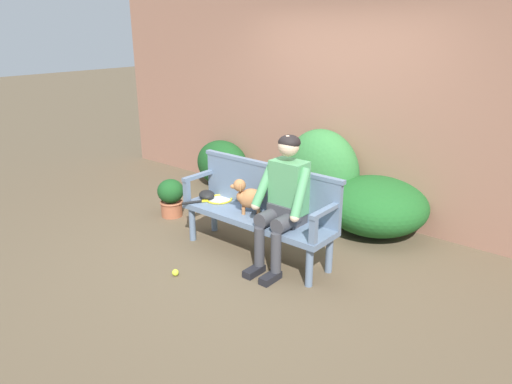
% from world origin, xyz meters
% --- Properties ---
extents(ground_plane, '(40.00, 40.00, 0.00)m').
position_xyz_m(ground_plane, '(0.00, 0.00, 0.00)').
color(ground_plane, brown).
extents(brick_garden_fence, '(8.00, 0.30, 2.70)m').
position_xyz_m(brick_garden_fence, '(0.00, 1.76, 1.35)').
color(brick_garden_fence, '#936651').
rests_on(brick_garden_fence, ground).
extents(hedge_bush_mid_right, '(0.83, 0.61, 0.68)m').
position_xyz_m(hedge_bush_mid_right, '(-1.83, 1.42, 0.34)').
color(hedge_bush_mid_right, '#194C1E').
rests_on(hedge_bush_mid_right, ground).
extents(hedge_bush_mid_left, '(0.99, 0.70, 1.09)m').
position_xyz_m(hedge_bush_mid_left, '(-0.11, 1.38, 0.54)').
color(hedge_bush_mid_left, '#337538').
rests_on(hedge_bush_mid_left, ground).
extents(hedge_bush_far_right, '(1.19, 1.18, 0.63)m').
position_xyz_m(hedge_bush_far_right, '(0.66, 1.35, 0.32)').
color(hedge_bush_far_right, '#1E5B23').
rests_on(hedge_bush_far_right, ground).
extents(garden_bench, '(1.71, 0.46, 0.45)m').
position_xyz_m(garden_bench, '(0.00, 0.00, 0.38)').
color(garden_bench, slate).
rests_on(garden_bench, ground).
extents(bench_backrest, '(1.75, 0.06, 0.50)m').
position_xyz_m(bench_backrest, '(0.00, 0.20, 0.70)').
color(bench_backrest, slate).
rests_on(bench_backrest, garden_bench).
extents(bench_armrest_left_end, '(0.06, 0.46, 0.28)m').
position_xyz_m(bench_armrest_left_end, '(-0.81, -0.08, 0.64)').
color(bench_armrest_left_end, slate).
rests_on(bench_armrest_left_end, garden_bench).
extents(bench_armrest_right_end, '(0.06, 0.46, 0.28)m').
position_xyz_m(bench_armrest_right_end, '(0.81, -0.08, 0.64)').
color(bench_armrest_right_end, slate).
rests_on(bench_armrest_right_end, garden_bench).
extents(person_seated, '(0.56, 0.63, 1.32)m').
position_xyz_m(person_seated, '(0.35, -0.01, 0.72)').
color(person_seated, black).
rests_on(person_seated, ground).
extents(dog_on_bench, '(0.33, 0.30, 0.36)m').
position_xyz_m(dog_on_bench, '(-0.11, 0.00, 0.63)').
color(dog_on_bench, '#AD7042').
rests_on(dog_on_bench, garden_bench).
extents(tennis_racket, '(0.41, 0.57, 0.03)m').
position_xyz_m(tennis_racket, '(-0.61, 0.05, 0.45)').
color(tennis_racket, yellow).
rests_on(tennis_racket, garden_bench).
extents(baseball_glove, '(0.28, 0.27, 0.09)m').
position_xyz_m(baseball_glove, '(-0.73, 0.03, 0.49)').
color(baseball_glove, black).
rests_on(baseball_glove, garden_bench).
extents(tennis_ball, '(0.07, 0.07, 0.07)m').
position_xyz_m(tennis_ball, '(-0.31, -0.83, 0.03)').
color(tennis_ball, '#CCDB33').
rests_on(tennis_ball, ground).
extents(potted_plant, '(0.32, 0.32, 0.48)m').
position_xyz_m(potted_plant, '(-1.50, 0.15, 0.26)').
color(potted_plant, '#A85B3D').
rests_on(potted_plant, ground).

